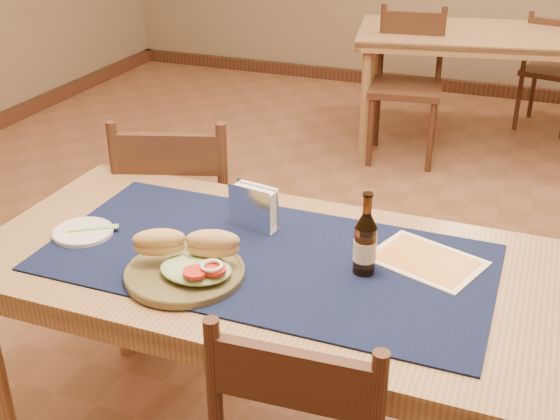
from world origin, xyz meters
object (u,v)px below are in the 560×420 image
(main_table, at_px, (267,284))
(back_table, at_px, (492,45))
(beer_bottle, at_px, (365,244))
(napkin_holder, at_px, (254,208))
(sandwich_plate, at_px, (188,265))
(chair_main_far, at_px, (182,221))

(main_table, distance_m, back_table, 3.15)
(beer_bottle, relative_size, napkin_holder, 1.45)
(sandwich_plate, xyz_separation_m, beer_bottle, (0.42, 0.18, 0.05))
(main_table, relative_size, chair_main_far, 1.71)
(main_table, bearing_deg, napkin_holder, 124.40)
(back_table, height_order, napkin_holder, napkin_holder)
(sandwich_plate, bearing_deg, napkin_holder, 80.52)
(sandwich_plate, bearing_deg, back_table, 82.70)
(beer_bottle, bearing_deg, napkin_holder, 160.74)
(napkin_holder, bearing_deg, chair_main_far, 139.35)
(sandwich_plate, bearing_deg, beer_bottle, 23.68)
(back_table, distance_m, beer_bottle, 3.12)
(chair_main_far, xyz_separation_m, napkin_holder, (0.48, -0.41, 0.33))
(chair_main_far, bearing_deg, beer_bottle, -32.57)
(chair_main_far, relative_size, beer_bottle, 4.15)
(napkin_holder, bearing_deg, beer_bottle, -19.26)
(chair_main_far, distance_m, beer_bottle, 1.06)
(main_table, xyz_separation_m, back_table, (0.27, 3.14, 0.00))
(back_table, xyz_separation_m, beer_bottle, (-0.01, -3.12, 0.17))
(main_table, height_order, chair_main_far, chair_main_far)
(main_table, distance_m, chair_main_far, 0.82)
(chair_main_far, bearing_deg, sandwich_plate, -59.33)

